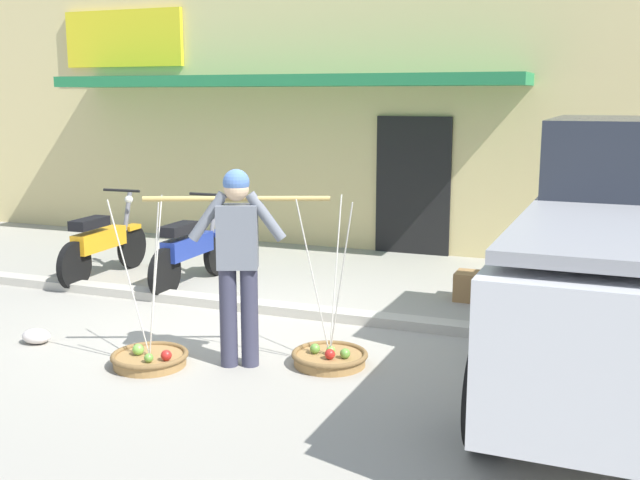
# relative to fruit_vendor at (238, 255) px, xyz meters

# --- Properties ---
(ground_plane) EXTENTS (90.00, 90.00, 0.00)m
(ground_plane) POSITION_rel_fruit_vendor_xyz_m (-0.47, 0.88, -0.98)
(ground_plane) COLOR #9E998C
(sidewalk_curb) EXTENTS (20.00, 0.24, 0.10)m
(sidewalk_curb) POSITION_rel_fruit_vendor_xyz_m (-0.47, 1.58, -0.93)
(sidewalk_curb) COLOR #BAB4A5
(sidewalk_curb) RESTS_ON ground
(fruit_vendor) EXTENTS (1.45, 0.62, 1.70)m
(fruit_vendor) POSITION_rel_fruit_vendor_xyz_m (0.00, 0.00, 0.00)
(fruit_vendor) COLOR #38384C
(fruit_vendor) RESTS_ON ground
(fruit_basket_left_side) EXTENTS (0.66, 0.66, 1.45)m
(fruit_basket_left_side) POSITION_rel_fruit_vendor_xyz_m (0.72, 0.29, -0.90)
(fruit_basket_left_side) COLOR #9E7542
(fruit_basket_left_side) RESTS_ON ground
(fruit_basket_right_side) EXTENTS (0.66, 0.66, 1.45)m
(fruit_basket_right_side) POSITION_rel_fruit_vendor_xyz_m (-0.72, -0.29, -0.90)
(fruit_basket_right_side) COLOR #9E7542
(fruit_basket_right_side) RESTS_ON ground
(motorcycle_nearest_shop) EXTENTS (0.54, 1.82, 1.09)m
(motorcycle_nearest_shop) POSITION_rel_fruit_vendor_xyz_m (-3.07, 2.20, -0.52)
(motorcycle_nearest_shop) COLOR black
(motorcycle_nearest_shop) RESTS_ON ground
(motorcycle_second_in_row) EXTENTS (0.54, 1.82, 1.09)m
(motorcycle_second_in_row) POSITION_rel_fruit_vendor_xyz_m (-1.81, 2.25, -0.52)
(motorcycle_second_in_row) COLOR black
(motorcycle_second_in_row) RESTS_ON ground
(storefront_building) EXTENTS (13.00, 6.00, 4.20)m
(storefront_building) POSITION_rel_fruit_vendor_xyz_m (-1.76, 7.65, 1.13)
(storefront_building) COLOR #DBC684
(storefront_building) RESTS_ON ground
(plastic_litter_bag) EXTENTS (0.28, 0.22, 0.14)m
(plastic_litter_bag) POSITION_rel_fruit_vendor_xyz_m (-2.05, -0.17, -0.91)
(plastic_litter_bag) COLOR silver
(plastic_litter_bag) RESTS_ON ground
(wooden_crate) EXTENTS (0.44, 0.36, 0.32)m
(wooden_crate) POSITION_rel_fruit_vendor_xyz_m (1.52, 2.86, -0.82)
(wooden_crate) COLOR olive
(wooden_crate) RESTS_ON ground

